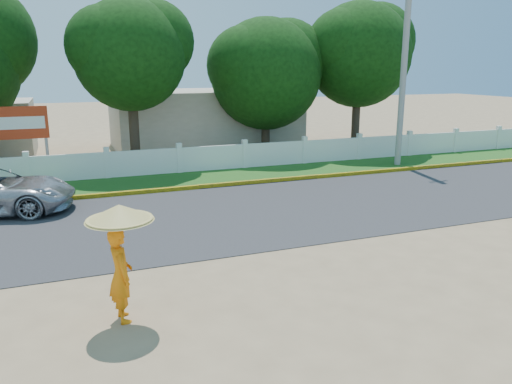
% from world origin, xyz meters
% --- Properties ---
extents(ground, '(120.00, 120.00, 0.00)m').
position_xyz_m(ground, '(0.00, 0.00, 0.00)').
color(ground, '#9E8460').
rests_on(ground, ground).
extents(road, '(60.00, 7.00, 0.02)m').
position_xyz_m(road, '(0.00, 4.50, 0.01)').
color(road, '#38383A').
rests_on(road, ground).
extents(grass_verge, '(60.00, 3.50, 0.03)m').
position_xyz_m(grass_verge, '(0.00, 9.75, 0.01)').
color(grass_verge, '#2D601E').
rests_on(grass_verge, ground).
extents(curb, '(40.00, 0.18, 0.16)m').
position_xyz_m(curb, '(0.00, 8.05, 0.08)').
color(curb, yellow).
rests_on(curb, ground).
extents(fence, '(40.00, 0.10, 1.10)m').
position_xyz_m(fence, '(0.00, 11.20, 0.55)').
color(fence, silver).
rests_on(fence, ground).
extents(building_near, '(10.00, 6.00, 3.20)m').
position_xyz_m(building_near, '(3.00, 18.00, 1.60)').
color(building_near, '#B7AD99').
rests_on(building_near, ground).
extents(utility_pole, '(0.28, 0.28, 9.12)m').
position_xyz_m(utility_pole, '(9.93, 9.32, 4.56)').
color(utility_pole, gray).
rests_on(utility_pole, ground).
extents(monk_with_parasol, '(1.19, 1.19, 2.17)m').
position_xyz_m(monk_with_parasol, '(-3.79, -1.20, 1.41)').
color(monk_with_parasol, orange).
rests_on(monk_with_parasol, ground).
extents(billboard, '(2.50, 0.13, 2.95)m').
position_xyz_m(billboard, '(-6.35, 12.30, 2.14)').
color(billboard, gray).
rests_on(billboard, ground).
extents(tree_row, '(30.74, 7.03, 8.09)m').
position_xyz_m(tree_row, '(-1.94, 14.05, 4.62)').
color(tree_row, '#473828').
rests_on(tree_row, ground).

